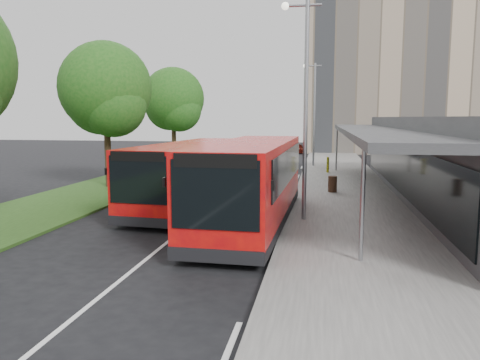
# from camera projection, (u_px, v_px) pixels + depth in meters

# --- Properties ---
(ground) EXTENTS (120.00, 120.00, 0.00)m
(ground) POSITION_uv_depth(u_px,v_px,m) (182.00, 231.00, 16.51)
(ground) COLOR black
(ground) RESTS_ON ground
(pavement) EXTENTS (5.00, 80.00, 0.15)m
(pavement) POSITION_uv_depth(u_px,v_px,m) (337.00, 170.00, 35.01)
(pavement) COLOR slate
(pavement) RESTS_ON ground
(grass_verge) EXTENTS (5.00, 80.00, 0.10)m
(grass_verge) POSITION_uv_depth(u_px,v_px,m) (171.00, 167.00, 37.22)
(grass_verge) COLOR #203F14
(grass_verge) RESTS_ON ground
(lane_centre_line) EXTENTS (0.12, 70.00, 0.01)m
(lane_centre_line) POSITION_uv_depth(u_px,v_px,m) (248.00, 177.00, 31.15)
(lane_centre_line) COLOR silver
(lane_centre_line) RESTS_ON ground
(kerb_dashes) EXTENTS (0.12, 56.00, 0.01)m
(kerb_dashes) POSITION_uv_depth(u_px,v_px,m) (300.00, 172.00, 34.50)
(kerb_dashes) COLOR silver
(kerb_dashes) RESTS_ON ground
(office_block) EXTENTS (22.00, 12.00, 18.00)m
(office_block) POSITION_uv_depth(u_px,v_px,m) (404.00, 73.00, 53.95)
(office_block) COLOR tan
(office_block) RESTS_ON ground
(station_building) EXTENTS (7.70, 26.00, 4.00)m
(station_building) POSITION_uv_depth(u_px,v_px,m) (450.00, 158.00, 22.21)
(station_building) COLOR #303033
(station_building) RESTS_ON ground
(tree_mid) EXTENTS (5.06, 5.06, 8.13)m
(tree_mid) POSITION_uv_depth(u_px,v_px,m) (106.00, 94.00, 25.84)
(tree_mid) COLOR black
(tree_mid) RESTS_ON ground
(tree_far) EXTENTS (4.95, 4.95, 7.96)m
(tree_far) POSITION_uv_depth(u_px,v_px,m) (173.00, 103.00, 37.57)
(tree_far) COLOR black
(tree_far) RESTS_ON ground
(lamp_post_near) EXTENTS (1.44, 0.28, 8.00)m
(lamp_post_near) POSITION_uv_depth(u_px,v_px,m) (304.00, 97.00, 17.13)
(lamp_post_near) COLOR gray
(lamp_post_near) RESTS_ON pavement
(lamp_post_far) EXTENTS (1.44, 0.28, 8.00)m
(lamp_post_far) POSITION_uv_depth(u_px,v_px,m) (313.00, 108.00, 36.66)
(lamp_post_far) COLOR gray
(lamp_post_far) RESTS_ON pavement
(bus_main) EXTENTS (3.09, 11.01, 3.10)m
(bus_main) POSITION_uv_depth(u_px,v_px,m) (252.00, 183.00, 17.21)
(bus_main) COLOR red
(bus_main) RESTS_ON ground
(bus_second) EXTENTS (3.35, 10.22, 2.85)m
(bus_second) POSITION_uv_depth(u_px,v_px,m) (190.00, 174.00, 20.83)
(bus_second) COLOR red
(bus_second) RESTS_ON ground
(litter_bin) EXTENTS (0.50, 0.50, 0.82)m
(litter_bin) POSITION_uv_depth(u_px,v_px,m) (333.00, 184.00, 24.11)
(litter_bin) COLOR #362216
(litter_bin) RESTS_ON pavement
(bollard) EXTENTS (0.22, 0.22, 1.08)m
(bollard) POSITION_uv_depth(u_px,v_px,m) (328.00, 165.00, 32.63)
(bollard) COLOR #F6F30C
(bollard) RESTS_ON pavement
(car_near) EXTENTS (2.00, 3.42, 1.09)m
(car_near) POSITION_uv_depth(u_px,v_px,m) (297.00, 148.00, 52.26)
(car_near) COLOR #5E150D
(car_near) RESTS_ON ground
(car_far) EXTENTS (2.82, 4.32, 1.35)m
(car_far) POSITION_uv_depth(u_px,v_px,m) (277.00, 143.00, 59.98)
(car_far) COLOR navy
(car_far) RESTS_ON ground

